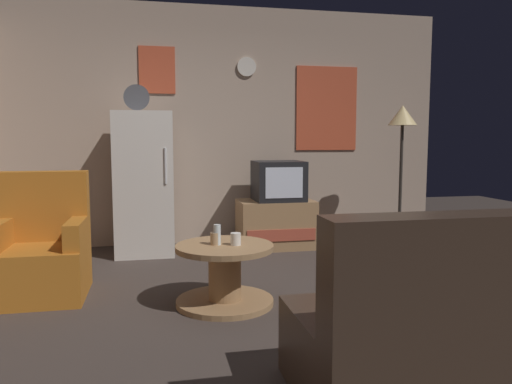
{
  "coord_description": "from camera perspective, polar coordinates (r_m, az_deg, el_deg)",
  "views": [
    {
      "loc": [
        -0.84,
        -3.37,
        1.22
      ],
      "look_at": [
        0.04,
        0.9,
        0.75
      ],
      "focal_mm": 34.73,
      "sensor_mm": 36.0,
      "label": 1
    }
  ],
  "objects": [
    {
      "name": "standing_lamp",
      "position": [
        5.78,
        16.5,
        7.26
      ],
      "size": [
        0.32,
        0.32,
        1.59
      ],
      "color": "#332D28",
      "rests_on": "ground_plane"
    },
    {
      "name": "mug_ceramic_white",
      "position": [
        3.61,
        -2.36,
        -5.43
      ],
      "size": [
        0.08,
        0.08,
        0.09
      ],
      "primitive_type": "cylinder",
      "color": "silver",
      "rests_on": "coffee_table"
    },
    {
      "name": "wall_with_art",
      "position": [
        5.88,
        -3.43,
        7.6
      ],
      "size": [
        5.2,
        0.12,
        2.73
      ],
      "color": "tan",
      "rests_on": "ground_plane"
    },
    {
      "name": "armchair",
      "position": [
        4.22,
        -23.52,
        -6.44
      ],
      "size": [
        0.68,
        0.68,
        0.96
      ],
      "color": "#B2661E",
      "rests_on": "ground_plane"
    },
    {
      "name": "couch",
      "position": [
        2.63,
        24.29,
        -14.57
      ],
      "size": [
        1.7,
        0.8,
        0.92
      ],
      "color": "#38281E",
      "rests_on": "ground_plane"
    },
    {
      "name": "coffee_table",
      "position": [
        3.7,
        -3.62,
        -9.47
      ],
      "size": [
        0.72,
        0.72,
        0.45
      ],
      "color": "#9E754C",
      "rests_on": "ground_plane"
    },
    {
      "name": "mug_ceramic_tan",
      "position": [
        3.64,
        -4.68,
        -5.37
      ],
      "size": [
        0.08,
        0.08,
        0.09
      ],
      "primitive_type": "cylinder",
      "color": "tan",
      "rests_on": "coffee_table"
    },
    {
      "name": "tv_stand",
      "position": [
        5.58,
        2.3,
        -3.7
      ],
      "size": [
        0.84,
        0.53,
        0.53
      ],
      "color": "#9E754C",
      "rests_on": "ground_plane"
    },
    {
      "name": "wine_glass",
      "position": [
        3.62,
        -4.49,
        -4.93
      ],
      "size": [
        0.05,
        0.05,
        0.15
      ],
      "primitive_type": "cylinder",
      "color": "silver",
      "rests_on": "coffee_table"
    },
    {
      "name": "fridge",
      "position": [
        5.36,
        -12.79,
        1.01
      ],
      "size": [
        0.6,
        0.62,
        1.77
      ],
      "color": "silver",
      "rests_on": "ground_plane"
    },
    {
      "name": "ground_plane",
      "position": [
        3.68,
        2.22,
        -13.2
      ],
      "size": [
        12.0,
        12.0,
        0.0
      ],
      "primitive_type": "plane",
      "color": "#3D332D"
    },
    {
      "name": "crt_tv",
      "position": [
        5.53,
        2.6,
        1.3
      ],
      "size": [
        0.54,
        0.51,
        0.44
      ],
      "color": "black",
      "rests_on": "tv_stand"
    }
  ]
}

